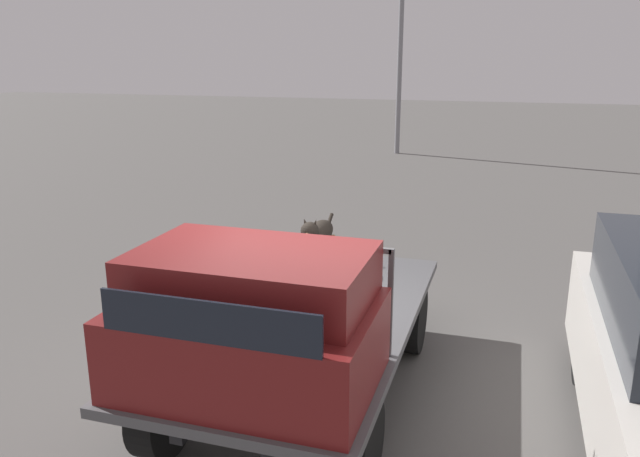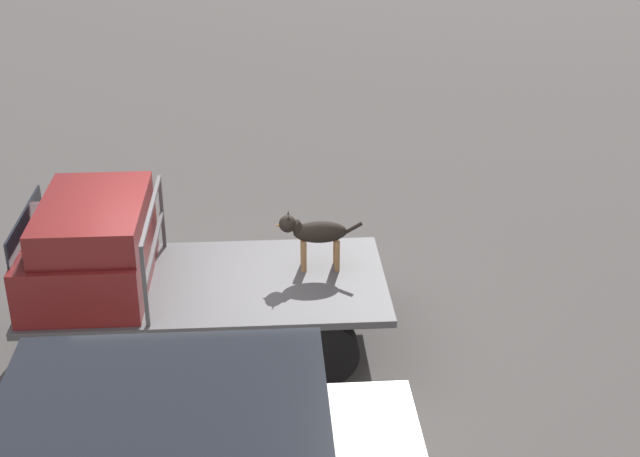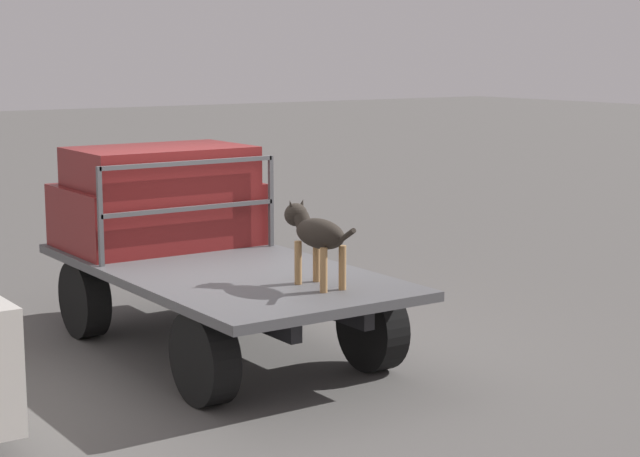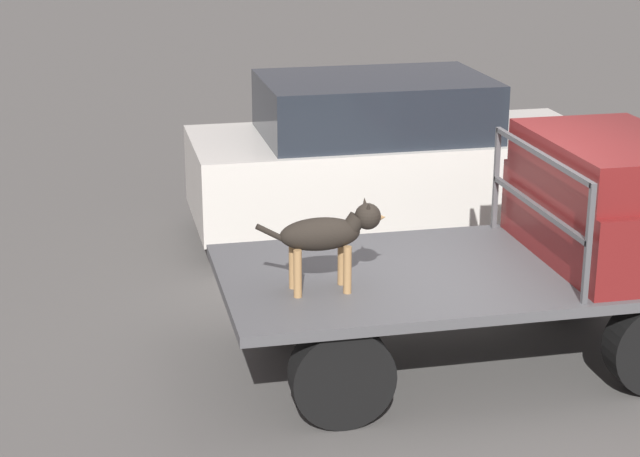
% 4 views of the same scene
% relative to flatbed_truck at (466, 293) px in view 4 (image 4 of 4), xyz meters
% --- Properties ---
extents(ground_plane, '(80.00, 80.00, 0.00)m').
position_rel_flatbed_truck_xyz_m(ground_plane, '(0.00, 0.00, -0.58)').
color(ground_plane, '#514F4C').
extents(flatbed_truck, '(3.85, 1.92, 0.80)m').
position_rel_flatbed_truck_xyz_m(flatbed_truck, '(0.00, 0.00, 0.00)').
color(flatbed_truck, black).
rests_on(flatbed_truck, ground).
extents(truck_cab, '(1.25, 1.80, 0.97)m').
position_rel_flatbed_truck_xyz_m(truck_cab, '(1.22, 0.00, 0.68)').
color(truck_cab, maroon).
rests_on(truck_cab, flatbed_truck).
extents(truck_headboard, '(0.04, 1.80, 0.89)m').
position_rel_flatbed_truck_xyz_m(truck_headboard, '(0.55, 0.00, 0.80)').
color(truck_headboard, '#4C4C4F').
rests_on(truck_headboard, flatbed_truck).
extents(dog, '(0.96, 0.24, 0.68)m').
position_rel_flatbed_truck_xyz_m(dog, '(-1.16, -0.24, 0.65)').
color(dog, '#9E7547').
rests_on(dog, flatbed_truck).
extents(parked_sedan, '(4.28, 1.76, 1.70)m').
position_rel_flatbed_truck_xyz_m(parked_sedan, '(0.28, 3.27, 0.27)').
color(parked_sedan, black).
rests_on(parked_sedan, ground).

